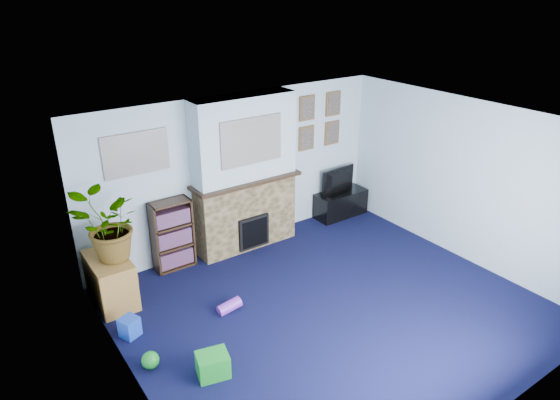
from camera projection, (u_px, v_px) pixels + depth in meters
floor at (330, 308)px, 6.44m from camera, size 5.00×4.50×0.01m
ceiling at (339, 127)px, 5.47m from camera, size 5.00×4.50×0.01m
wall_back at (238, 171)px, 7.65m from camera, size 5.00×0.04×2.40m
wall_front at (505, 322)px, 4.27m from camera, size 5.00×0.04×2.40m
wall_left at (129, 294)px, 4.65m from camera, size 0.04×4.50×2.40m
wall_right at (464, 181)px, 7.27m from camera, size 0.04×4.50×2.40m
chimney_breast at (245, 176)px, 7.50m from camera, size 1.72×0.50×2.40m
collage_main at (251, 141)px, 7.10m from camera, size 1.00×0.03×0.68m
collage_left at (136, 154)px, 6.59m from camera, size 0.90×0.03×0.58m
portrait_tl at (307, 108)px, 7.99m from camera, size 0.30×0.03×0.40m
portrait_tr at (333, 104)px, 8.28m from camera, size 0.30×0.03×0.40m
portrait_bl at (306, 138)px, 8.19m from camera, size 0.30×0.03×0.40m
portrait_br at (332, 133)px, 8.48m from camera, size 0.30×0.03×0.40m
tv_stand at (340, 204)px, 8.90m from camera, size 0.96×0.40×0.45m
television at (341, 181)px, 8.73m from camera, size 0.74×0.15×0.42m
bookshelf at (172, 236)px, 7.19m from camera, size 0.58×0.28×1.05m
sideboard at (110, 278)px, 6.44m from camera, size 0.46×0.83×0.64m
potted_plant at (107, 227)px, 6.13m from camera, size 0.84×0.73×0.91m
mantel_clock at (243, 175)px, 7.42m from camera, size 0.10×0.06×0.13m
mantel_candle at (264, 170)px, 7.61m from camera, size 0.05×0.05×0.16m
mantel_teddy at (212, 183)px, 7.15m from camera, size 0.14×0.14×0.14m
mantel_can at (281, 167)px, 7.78m from camera, size 0.06×0.06×0.12m
green_crate at (213, 364)px, 5.30m from camera, size 0.39×0.34×0.27m
toy_ball at (150, 361)px, 5.42m from camera, size 0.20×0.20×0.20m
toy_block at (130, 328)px, 5.90m from camera, size 0.26×0.26×0.24m
toy_tube at (229, 306)px, 6.36m from camera, size 0.33×0.15×0.19m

